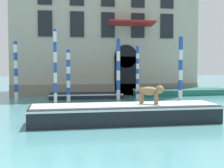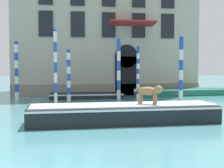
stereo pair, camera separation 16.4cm
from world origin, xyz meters
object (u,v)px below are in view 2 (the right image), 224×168
at_px(mooring_pole_1, 138,72).
at_px(mooring_pole_4, 55,66).
at_px(boat_foreground, 124,113).
at_px(boat_moored_far, 181,92).
at_px(dog_on_deck, 150,91).
at_px(mooring_pole_3, 181,68).
at_px(mooring_pole_2, 17,70).
at_px(mooring_pole_5, 119,69).
at_px(boat_moored_near_palazzo, 86,95).
at_px(mooring_pole_0, 69,75).

xyz_separation_m(mooring_pole_1, mooring_pole_4, (-5.42, -1.54, 0.43)).
height_order(boat_foreground, boat_moored_far, boat_foreground).
relative_size(dog_on_deck, mooring_pole_3, 0.25).
height_order(mooring_pole_2, mooring_pole_5, mooring_pole_5).
bearing_deg(dog_on_deck, boat_moored_near_palazzo, 132.40).
xyz_separation_m(boat_foreground, mooring_pole_0, (-2.00, 7.80, 1.27)).
height_order(mooring_pole_0, mooring_pole_2, mooring_pole_2).
height_order(boat_foreground, mooring_pole_2, mooring_pole_2).
relative_size(boat_foreground, mooring_pole_1, 2.08).
bearing_deg(mooring_pole_3, mooring_pole_5, 164.09).
relative_size(mooring_pole_0, mooring_pole_2, 0.85).
distance_m(mooring_pole_0, mooring_pole_1, 4.67).
xyz_separation_m(dog_on_deck, mooring_pole_4, (-3.81, 7.03, 1.00)).
distance_m(dog_on_deck, boat_moored_far, 11.69).
xyz_separation_m(boat_foreground, mooring_pole_1, (2.62, 8.42, 1.42)).
distance_m(boat_moored_near_palazzo, mooring_pole_1, 3.92).
height_order(boat_moored_near_palazzo, mooring_pole_5, mooring_pole_5).
bearing_deg(boat_moored_far, boat_foreground, -126.96).
xyz_separation_m(boat_foreground, dog_on_deck, (1.01, -0.14, 0.86)).
xyz_separation_m(boat_moored_far, mooring_pole_2, (-11.71, -1.03, 1.66)).
distance_m(boat_foreground, dog_on_deck, 1.33).
relative_size(boat_foreground, mooring_pole_0, 2.27).
bearing_deg(boat_foreground, mooring_pole_2, 119.51).
bearing_deg(mooring_pole_4, dog_on_deck, -61.54).
height_order(boat_moored_far, mooring_pole_1, mooring_pole_1).
height_order(boat_foreground, dog_on_deck, dog_on_deck).
height_order(mooring_pole_4, mooring_pole_5, mooring_pole_4).
height_order(boat_foreground, mooring_pole_0, mooring_pole_0).
relative_size(mooring_pole_1, mooring_pole_4, 0.81).
bearing_deg(dog_on_deck, mooring_pole_0, 142.57).
bearing_deg(mooring_pole_5, boat_moored_far, 19.26).
relative_size(boat_moored_near_palazzo, mooring_pole_4, 1.11).
height_order(dog_on_deck, mooring_pole_5, mooring_pole_5).
relative_size(mooring_pole_1, mooring_pole_2, 0.93).
relative_size(boat_moored_far, mooring_pole_0, 2.13).
bearing_deg(boat_moored_far, boat_moored_near_palazzo, -179.26).
relative_size(mooring_pole_3, mooring_pole_4, 0.94).
height_order(boat_moored_far, mooring_pole_5, mooring_pole_5).
xyz_separation_m(mooring_pole_3, mooring_pole_5, (-3.91, 1.12, -0.06)).
xyz_separation_m(mooring_pole_2, mooring_pole_3, (10.59, -1.84, 0.17)).
distance_m(dog_on_deck, mooring_pole_2, 11.31).
height_order(mooring_pole_1, mooring_pole_3, mooring_pole_3).
xyz_separation_m(mooring_pole_1, mooring_pole_5, (-1.31, 0.02, 0.24)).
xyz_separation_m(mooring_pole_2, mooring_pole_5, (6.67, -0.73, 0.11)).
height_order(mooring_pole_2, mooring_pole_3, mooring_pole_3).
bearing_deg(mooring_pole_1, mooring_pole_4, -164.16).
bearing_deg(boat_moored_far, mooring_pole_2, 179.97).
bearing_deg(mooring_pole_5, mooring_pole_0, -168.93).
height_order(boat_foreground, boat_moored_near_palazzo, boat_foreground).
bearing_deg(mooring_pole_0, mooring_pole_1, 7.70).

